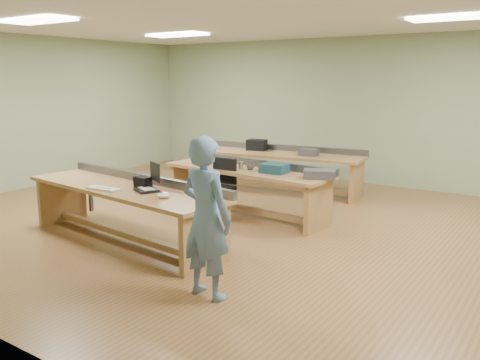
{
  "coord_description": "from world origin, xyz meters",
  "views": [
    {
      "loc": [
        4.16,
        -6.11,
        2.16
      ],
      "look_at": [
        0.39,
        -0.6,
        0.82
      ],
      "focal_mm": 38.0,
      "sensor_mm": 36.0,
      "label": 1
    }
  ],
  "objects_px": {
    "workbench_mid": "(247,181)",
    "person": "(206,218)",
    "task_chair": "(219,197)",
    "mug": "(250,166)",
    "drinks_can": "(241,165)",
    "parts_bin_teal": "(274,168)",
    "parts_bin_grey": "(320,174)",
    "laptop_base": "(147,190)",
    "workbench_front": "(126,200)",
    "workbench_back": "(280,162)",
    "camera_bag": "(143,183)"
  },
  "relations": [
    {
      "from": "parts_bin_grey",
      "to": "mug",
      "type": "bearing_deg",
      "value": 178.08
    },
    {
      "from": "person",
      "to": "parts_bin_teal",
      "type": "height_order",
      "value": "person"
    },
    {
      "from": "camera_bag",
      "to": "parts_bin_teal",
      "type": "height_order",
      "value": "camera_bag"
    },
    {
      "from": "laptop_base",
      "to": "task_chair",
      "type": "xyz_separation_m",
      "value": [
        -0.08,
        1.64,
        -0.42
      ]
    },
    {
      "from": "person",
      "to": "mug",
      "type": "bearing_deg",
      "value": -59.13
    },
    {
      "from": "workbench_mid",
      "to": "person",
      "type": "xyz_separation_m",
      "value": [
        1.4,
        -2.83,
        0.26
      ]
    },
    {
      "from": "laptop_base",
      "to": "drinks_can",
      "type": "bearing_deg",
      "value": 112.23
    },
    {
      "from": "camera_bag",
      "to": "workbench_mid",
      "type": "bearing_deg",
      "value": 86.52
    },
    {
      "from": "workbench_back",
      "to": "drinks_can",
      "type": "distance_m",
      "value": 1.97
    },
    {
      "from": "workbench_mid",
      "to": "camera_bag",
      "type": "height_order",
      "value": "camera_bag"
    },
    {
      "from": "workbench_mid",
      "to": "person",
      "type": "relative_size",
      "value": 1.81
    },
    {
      "from": "workbench_back",
      "to": "mug",
      "type": "distance_m",
      "value": 1.92
    },
    {
      "from": "camera_bag",
      "to": "task_chair",
      "type": "height_order",
      "value": "task_chair"
    },
    {
      "from": "workbench_front",
      "to": "drinks_can",
      "type": "height_order",
      "value": "drinks_can"
    },
    {
      "from": "parts_bin_grey",
      "to": "person",
      "type": "bearing_deg",
      "value": -87.75
    },
    {
      "from": "drinks_can",
      "to": "parts_bin_teal",
      "type": "bearing_deg",
      "value": 5.11
    },
    {
      "from": "parts_bin_teal",
      "to": "drinks_can",
      "type": "height_order",
      "value": "parts_bin_teal"
    },
    {
      "from": "workbench_back",
      "to": "workbench_front",
      "type": "bearing_deg",
      "value": -99.31
    },
    {
      "from": "person",
      "to": "camera_bag",
      "type": "relative_size",
      "value": 7.35
    },
    {
      "from": "workbench_mid",
      "to": "drinks_can",
      "type": "bearing_deg",
      "value": -110.3
    },
    {
      "from": "camera_bag",
      "to": "mug",
      "type": "relative_size",
      "value": 1.69
    },
    {
      "from": "laptop_base",
      "to": "camera_bag",
      "type": "bearing_deg",
      "value": 172.82
    },
    {
      "from": "camera_bag",
      "to": "drinks_can",
      "type": "relative_size",
      "value": 1.72
    },
    {
      "from": "parts_bin_grey",
      "to": "drinks_can",
      "type": "xyz_separation_m",
      "value": [
        -1.34,
        -0.04,
        0.0
      ]
    },
    {
      "from": "camera_bag",
      "to": "person",
      "type": "bearing_deg",
      "value": -20.66
    },
    {
      "from": "workbench_back",
      "to": "parts_bin_teal",
      "type": "xyz_separation_m",
      "value": [
        0.97,
        -1.86,
        0.25
      ]
    },
    {
      "from": "mug",
      "to": "drinks_can",
      "type": "xyz_separation_m",
      "value": [
        -0.13,
        -0.08,
        0.01
      ]
    },
    {
      "from": "mug",
      "to": "drinks_can",
      "type": "relative_size",
      "value": 1.02
    },
    {
      "from": "workbench_front",
      "to": "parts_bin_teal",
      "type": "bearing_deg",
      "value": 66.44
    },
    {
      "from": "workbench_front",
      "to": "camera_bag",
      "type": "height_order",
      "value": "camera_bag"
    },
    {
      "from": "workbench_mid",
      "to": "camera_bag",
      "type": "relative_size",
      "value": 13.28
    },
    {
      "from": "workbench_mid",
      "to": "person",
      "type": "bearing_deg",
      "value": -58.54
    },
    {
      "from": "task_chair",
      "to": "drinks_can",
      "type": "bearing_deg",
      "value": 59.98
    },
    {
      "from": "laptop_base",
      "to": "workbench_front",
      "type": "bearing_deg",
      "value": -161.72
    },
    {
      "from": "task_chair",
      "to": "mug",
      "type": "relative_size",
      "value": 7.14
    },
    {
      "from": "task_chair",
      "to": "parts_bin_teal",
      "type": "relative_size",
      "value": 2.39
    },
    {
      "from": "workbench_back",
      "to": "camera_bag",
      "type": "height_order",
      "value": "camera_bag"
    },
    {
      "from": "camera_bag",
      "to": "parts_bin_grey",
      "type": "xyz_separation_m",
      "value": [
        1.61,
        1.91,
        -0.01
      ]
    },
    {
      "from": "workbench_front",
      "to": "camera_bag",
      "type": "xyz_separation_m",
      "value": [
        0.28,
        0.05,
        0.26
      ]
    },
    {
      "from": "laptop_base",
      "to": "camera_bag",
      "type": "relative_size",
      "value": 1.38
    },
    {
      "from": "parts_bin_teal",
      "to": "parts_bin_grey",
      "type": "bearing_deg",
      "value": -0.65
    },
    {
      "from": "workbench_front",
      "to": "workbench_mid",
      "type": "height_order",
      "value": "same"
    },
    {
      "from": "workbench_back",
      "to": "parts_bin_teal",
      "type": "bearing_deg",
      "value": -69.37
    },
    {
      "from": "workbench_mid",
      "to": "task_chair",
      "type": "bearing_deg",
      "value": -113.05
    },
    {
      "from": "parts_bin_teal",
      "to": "parts_bin_grey",
      "type": "distance_m",
      "value": 0.76
    },
    {
      "from": "workbench_mid",
      "to": "workbench_back",
      "type": "xyz_separation_m",
      "value": [
        -0.44,
        1.81,
        0.01
      ]
    },
    {
      "from": "workbench_mid",
      "to": "mug",
      "type": "xyz_separation_m",
      "value": [
        0.08,
        -0.02,
        0.24
      ]
    },
    {
      "from": "laptop_base",
      "to": "parts_bin_teal",
      "type": "bearing_deg",
      "value": 96.61
    },
    {
      "from": "camera_bag",
      "to": "task_chair",
      "type": "bearing_deg",
      "value": 92.57
    },
    {
      "from": "camera_bag",
      "to": "parts_bin_teal",
      "type": "distance_m",
      "value": 2.1
    }
  ]
}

